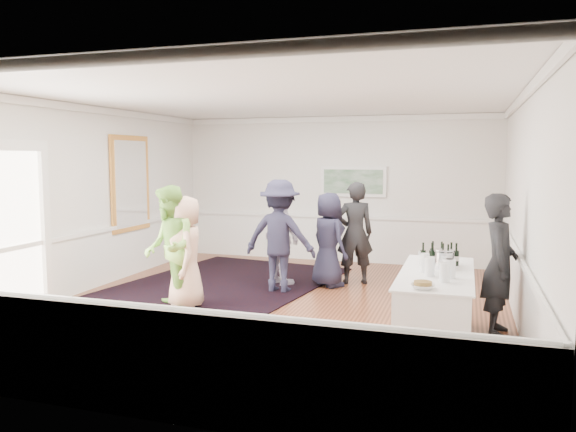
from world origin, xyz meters
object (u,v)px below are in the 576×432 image
(guest_tan, at_px, (185,252))
(guest_dark_b, at_px, (355,233))
(bartender, at_px, (500,264))
(guest_navy, at_px, (329,240))
(ice_bucket, at_px, (444,260))
(guest_dark_a, at_px, (280,236))
(guest_lilac, at_px, (281,239))
(serving_table, at_px, (436,309))
(guest_green, at_px, (169,248))
(nut_bowl, at_px, (423,285))

(guest_tan, relative_size, guest_dark_b, 0.93)
(bartender, bearing_deg, guest_tan, 96.52)
(guest_navy, height_order, ice_bucket, guest_navy)
(guest_tan, bearing_deg, ice_bucket, 49.06)
(guest_dark_a, bearing_deg, guest_navy, -136.52)
(guest_lilac, height_order, guest_dark_b, guest_dark_b)
(guest_dark_a, xyz_separation_m, guest_dark_b, (1.11, 0.99, -0.03))
(serving_table, xyz_separation_m, guest_green, (-3.90, 0.43, 0.48))
(serving_table, relative_size, guest_dark_a, 1.18)
(guest_dark_b, height_order, ice_bucket, guest_dark_b)
(guest_tan, distance_m, guest_dark_b, 3.26)
(guest_dark_a, distance_m, ice_bucket, 3.35)
(ice_bucket, bearing_deg, bartender, 37.01)
(guest_dark_a, distance_m, guest_dark_b, 1.49)
(guest_lilac, height_order, nut_bowl, guest_lilac)
(guest_green, bearing_deg, ice_bucket, 52.39)
(guest_dark_b, distance_m, guest_navy, 0.55)
(guest_lilac, height_order, guest_navy, guest_lilac)
(serving_table, distance_m, guest_lilac, 3.84)
(guest_green, distance_m, guest_lilac, 2.38)
(bartender, relative_size, nut_bowl, 7.18)
(guest_lilac, bearing_deg, guest_dark_b, -117.28)
(guest_green, height_order, guest_lilac, guest_green)
(serving_table, xyz_separation_m, guest_dark_a, (-2.71, 2.09, 0.50))
(bartender, distance_m, ice_bucket, 0.86)
(guest_lilac, bearing_deg, guest_green, 103.20)
(serving_table, bearing_deg, guest_lilac, 137.98)
(bartender, xyz_separation_m, guest_dark_a, (-3.47, 1.35, 0.04))
(guest_lilac, relative_size, ice_bucket, 6.49)
(bartender, height_order, ice_bucket, bartender)
(guest_navy, bearing_deg, serving_table, 167.26)
(guest_dark_b, bearing_deg, bartender, 112.01)
(guest_tan, relative_size, guest_lilac, 1.02)
(guest_tan, bearing_deg, guest_navy, 105.49)
(guest_dark_b, relative_size, nut_bowl, 7.27)
(guest_dark_a, height_order, ice_bucket, guest_dark_a)
(bartender, bearing_deg, guest_navy, 59.33)
(guest_tan, distance_m, guest_lilac, 2.13)
(guest_dark_b, xyz_separation_m, ice_bucket, (1.68, -2.85, 0.10))
(guest_navy, relative_size, ice_bucket, 6.48)
(bartender, height_order, guest_green, guest_green)
(nut_bowl, bearing_deg, guest_tan, 156.73)
(serving_table, distance_m, guest_tan, 3.81)
(guest_dark_a, relative_size, guest_dark_b, 1.03)
(serving_table, height_order, guest_tan, guest_tan)
(guest_dark_b, relative_size, ice_bucket, 7.18)
(serving_table, distance_m, guest_dark_b, 3.51)
(guest_lilac, xyz_separation_m, guest_dark_b, (1.23, 0.52, 0.09))
(guest_tan, distance_m, nut_bowl, 3.97)
(serving_table, distance_m, guest_dark_a, 3.46)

